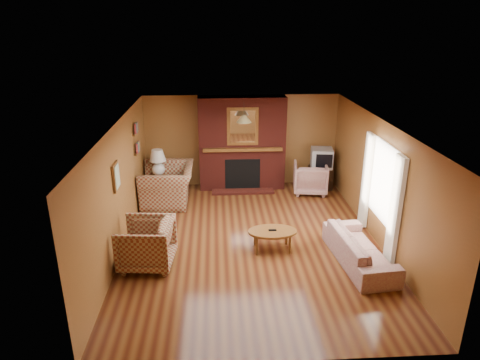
{
  "coord_description": "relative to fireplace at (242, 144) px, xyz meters",
  "views": [
    {
      "loc": [
        -0.67,
        -7.59,
        4.17
      ],
      "look_at": [
        -0.19,
        0.6,
        1.1
      ],
      "focal_mm": 32.0,
      "sensor_mm": 36.0,
      "label": 1
    }
  ],
  "objects": [
    {
      "name": "botanical_print",
      "position": [
        -2.47,
        -3.28,
        0.37
      ],
      "size": [
        0.05,
        0.4,
        0.5
      ],
      "color": "brown",
      "rests_on": "wall_left"
    },
    {
      "name": "plaid_loveseat",
      "position": [
        -1.85,
        -0.89,
        -0.73
      ],
      "size": [
        1.22,
        1.4,
        0.91
      ],
      "primitive_type": "imported",
      "rotation": [
        0.0,
        0.0,
        -1.57
      ],
      "color": "maroon",
      "rests_on": "floor"
    },
    {
      "name": "plaid_armchair",
      "position": [
        -1.95,
        -3.75,
        -0.75
      ],
      "size": [
        1.02,
        1.0,
        0.86
      ],
      "primitive_type": "imported",
      "rotation": [
        0.0,
        0.0,
        -1.65
      ],
      "color": "maroon",
      "rests_on": "floor"
    },
    {
      "name": "window_right",
      "position": [
        2.45,
        -3.18,
        -0.06
      ],
      "size": [
        0.1,
        1.85,
        2.0
      ],
      "color": "beige",
      "rests_on": "wall_right"
    },
    {
      "name": "floral_armchair",
      "position": [
        1.72,
        -0.46,
        -0.8
      ],
      "size": [
        0.94,
        0.96,
        0.77
      ],
      "primitive_type": "imported",
      "rotation": [
        0.0,
        0.0,
        3.0
      ],
      "color": "#B7AF8E",
      "rests_on": "floor"
    },
    {
      "name": "side_table",
      "position": [
        -2.1,
        -0.53,
        -0.9
      ],
      "size": [
        0.45,
        0.45,
        0.57
      ],
      "primitive_type": "cube",
      "rotation": [
        0.0,
        0.0,
        0.05
      ],
      "color": "brown",
      "rests_on": "floor"
    },
    {
      "name": "floor",
      "position": [
        0.0,
        -2.98,
        -1.18
      ],
      "size": [
        6.5,
        6.5,
        0.0
      ],
      "primitive_type": "plane",
      "color": "#431C0E",
      "rests_on": "ground"
    },
    {
      "name": "floral_sofa",
      "position": [
        1.9,
        -3.89,
        -0.9
      ],
      "size": [
        0.93,
        1.98,
        0.56
      ],
      "primitive_type": "imported",
      "rotation": [
        0.0,
        0.0,
        1.67
      ],
      "color": "#B7AF8E",
      "rests_on": "floor"
    },
    {
      "name": "crt_tv",
      "position": [
        2.05,
        -0.19,
        -0.35
      ],
      "size": [
        0.6,
        0.6,
        0.49
      ],
      "color": "#A6A9AE",
      "rests_on": "tv_stand"
    },
    {
      "name": "table_lamp",
      "position": [
        -2.1,
        -0.53,
        -0.25
      ],
      "size": [
        0.4,
        0.4,
        0.66
      ],
      "color": "white",
      "rests_on": "side_table"
    },
    {
      "name": "wall_back",
      "position": [
        0.0,
        0.27,
        0.02
      ],
      "size": [
        6.5,
        0.0,
        6.5
      ],
      "primitive_type": "plane",
      "rotation": [
        1.57,
        0.0,
        0.0
      ],
      "color": "#965A2E",
      "rests_on": "floor"
    },
    {
      "name": "fireplace",
      "position": [
        0.0,
        0.0,
        0.0
      ],
      "size": [
        2.2,
        0.82,
        2.4
      ],
      "color": "#551812",
      "rests_on": "floor"
    },
    {
      "name": "wall_front",
      "position": [
        0.0,
        -6.23,
        0.02
      ],
      "size": [
        6.5,
        0.0,
        6.5
      ],
      "primitive_type": "plane",
      "rotation": [
        -1.57,
        0.0,
        0.0
      ],
      "color": "#965A2E",
      "rests_on": "floor"
    },
    {
      "name": "tv_stand",
      "position": [
        2.05,
        -0.18,
        -0.89
      ],
      "size": [
        0.58,
        0.54,
        0.59
      ],
      "primitive_type": "cube",
      "rotation": [
        0.0,
        0.0,
        0.1
      ],
      "color": "black",
      "rests_on": "floor"
    },
    {
      "name": "wall_left",
      "position": [
        -2.5,
        -2.98,
        0.02
      ],
      "size": [
        0.0,
        6.5,
        6.5
      ],
      "primitive_type": "plane",
      "rotation": [
        1.57,
        0.0,
        1.57
      ],
      "color": "#965A2E",
      "rests_on": "floor"
    },
    {
      "name": "pendant_light",
      "position": [
        0.0,
        -0.68,
        0.82
      ],
      "size": [
        0.36,
        0.36,
        0.48
      ],
      "color": "black",
      "rests_on": "ceiling"
    },
    {
      "name": "ceiling",
      "position": [
        0.0,
        -2.98,
        1.22
      ],
      "size": [
        6.5,
        6.5,
        0.0
      ],
      "primitive_type": "plane",
      "rotation": [
        3.14,
        0.0,
        0.0
      ],
      "color": "white",
      "rests_on": "wall_back"
    },
    {
      "name": "coffee_table",
      "position": [
        0.37,
        -3.33,
        -0.82
      ],
      "size": [
        0.93,
        0.58,
        0.43
      ],
      "color": "brown",
      "rests_on": "floor"
    },
    {
      "name": "wall_right",
      "position": [
        2.5,
        -2.98,
        0.02
      ],
      "size": [
        0.0,
        6.5,
        6.5
      ],
      "primitive_type": "plane",
      "rotation": [
        1.57,
        0.0,
        -1.57
      ],
      "color": "#965A2E",
      "rests_on": "floor"
    },
    {
      "name": "bookshelf",
      "position": [
        -2.44,
        -1.08,
        0.48
      ],
      "size": [
        0.09,
        0.55,
        0.71
      ],
      "color": "brown",
      "rests_on": "wall_left"
    }
  ]
}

